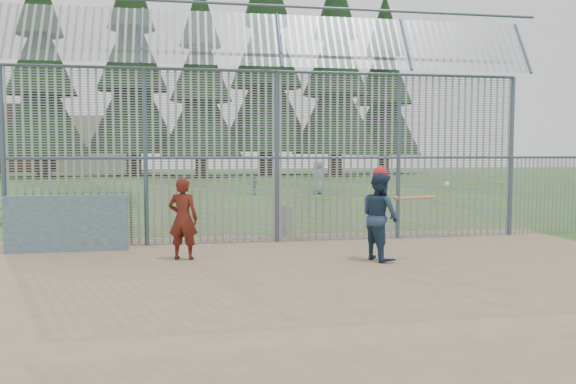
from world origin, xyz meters
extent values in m
plane|color=#2D511E|center=(0.00, 0.00, 0.00)|extent=(120.00, 120.00, 0.00)
cube|color=#756047|center=(0.00, -0.50, 0.01)|extent=(14.00, 10.00, 0.02)
cube|color=#38566B|center=(-4.60, 2.90, 0.62)|extent=(2.50, 0.12, 1.20)
imported|color=#21344E|center=(1.64, 0.91, 0.88)|extent=(0.87, 0.99, 1.72)
imported|color=maroon|center=(-2.16, 1.63, 0.83)|extent=(0.68, 0.54, 1.62)
imported|color=gray|center=(4.38, 18.16, 0.85)|extent=(0.99, 0.88, 1.70)
imported|color=gray|center=(1.08, 17.94, 0.48)|extent=(0.58, 0.55, 0.96)
sphere|color=red|center=(1.64, 0.91, 1.72)|extent=(0.28, 0.28, 0.28)
cylinder|color=#AA7F4C|center=(2.34, 0.76, 1.25)|extent=(0.84, 0.27, 0.07)
sphere|color=#AA7F4C|center=(1.91, 0.76, 1.25)|extent=(0.09, 0.09, 0.09)
sphere|color=white|center=(2.90, 0.65, 1.52)|extent=(0.09, 0.09, 0.09)
cylinder|color=#9A9DA2|center=(0.30, 4.51, 0.35)|extent=(0.52, 0.52, 0.70)
cylinder|color=#9EA0A5|center=(0.30, 4.51, 0.72)|extent=(0.56, 0.56, 0.05)
sphere|color=#9EA0A5|center=(0.30, 4.51, 0.77)|extent=(0.10, 0.10, 0.10)
cube|color=gray|center=(-7.05, 7.92, 0.20)|extent=(3.00, 0.25, 0.05)
cube|color=slate|center=(-7.05, 8.27, 0.45)|extent=(3.00, 0.25, 0.05)
cube|color=slate|center=(-7.05, 8.62, 0.70)|extent=(3.00, 0.25, 0.05)
cube|color=slate|center=(-5.65, 8.27, 0.35)|extent=(0.06, 0.90, 0.70)
cylinder|color=#47566B|center=(-6.00, 3.50, 2.00)|extent=(0.10, 0.10, 4.00)
cylinder|color=#47566B|center=(-3.00, 3.50, 2.00)|extent=(0.10, 0.10, 4.00)
cylinder|color=#47566B|center=(0.00, 3.50, 2.00)|extent=(0.10, 0.10, 4.00)
cylinder|color=#47566B|center=(3.00, 3.50, 2.00)|extent=(0.10, 0.10, 4.00)
cylinder|color=#47566B|center=(6.00, 3.50, 2.00)|extent=(0.10, 0.10, 4.00)
cylinder|color=#47566B|center=(0.00, 3.50, 4.00)|extent=(12.00, 0.07, 0.07)
cylinder|color=#47566B|center=(0.00, 3.50, 2.00)|extent=(12.00, 0.06, 0.06)
cube|color=gray|center=(0.00, 3.50, 2.00)|extent=(12.00, 0.02, 4.00)
cube|color=gray|center=(0.00, 3.12, 4.65)|extent=(12.00, 0.77, 1.31)
cylinder|color=#47566B|center=(6.00, 3.50, 1.00)|extent=(0.08, 0.08, 2.00)
cylinder|color=#332319|center=(-14.00, 40.00, 1.53)|extent=(1.19, 1.19, 3.06)
cone|color=black|center=(-14.00, 40.00, 10.20)|extent=(7.48, 7.48, 13.94)
cylinder|color=#332319|center=(-7.00, 43.00, 1.71)|extent=(1.33, 1.33, 3.42)
cone|color=black|center=(-7.00, 43.00, 11.40)|extent=(8.36, 8.36, 15.58)
cylinder|color=#332319|center=(-1.00, 39.00, 1.44)|extent=(1.12, 1.12, 2.88)
cone|color=black|center=(-1.00, 39.00, 9.60)|extent=(7.04, 7.04, 13.12)
cylinder|color=#332319|center=(5.00, 42.00, 1.80)|extent=(1.40, 1.40, 3.60)
cone|color=black|center=(5.00, 42.00, 12.00)|extent=(8.80, 8.80, 16.40)
cylinder|color=#332319|center=(11.00, 40.00, 1.62)|extent=(1.26, 1.26, 3.24)
cone|color=black|center=(11.00, 40.00, 10.80)|extent=(7.92, 7.92, 14.76)
cylinder|color=#332319|center=(17.00, 44.00, 1.53)|extent=(1.19, 1.19, 3.06)
cone|color=black|center=(17.00, 44.00, 10.20)|extent=(7.48, 7.48, 13.94)
cube|color=brown|center=(-22.00, 55.00, 3.50)|extent=(10.00, 8.00, 7.00)
cube|color=#B2A58C|center=(-12.00, 58.00, 3.00)|extent=(8.00, 7.00, 6.00)
camera|label=1|loc=(-2.02, -9.52, 2.15)|focal=35.00mm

